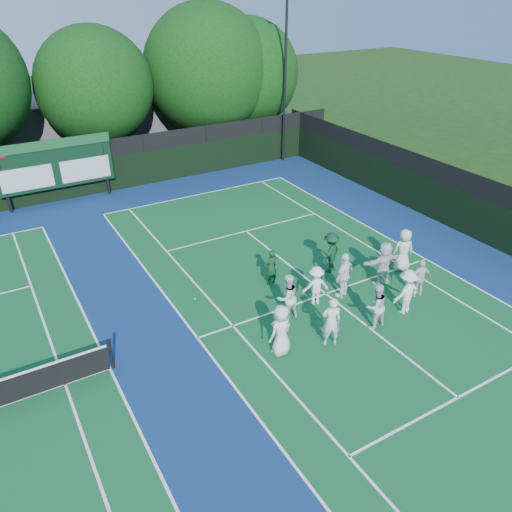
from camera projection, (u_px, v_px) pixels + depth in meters
ground at (342, 307)px, 18.74m from camera, size 120.00×120.00×0.00m
court_apron at (184, 343)px, 16.86m from camera, size 34.00×32.00×0.01m
near_court at (326, 294)px, 19.50m from camera, size 11.05×23.85×0.01m
back_fence at (75, 174)px, 27.53m from camera, size 34.00×0.08×3.00m
divider_fence_right at (486, 214)px, 22.79m from camera, size 0.08×32.00×3.00m
scoreboard at (55, 165)px, 26.37m from camera, size 6.00×0.21×3.55m
clubhouse at (106, 122)px, 35.02m from camera, size 18.00×6.00×4.00m
light_pole_right at (285, 62)px, 30.83m from camera, size 1.20×0.30×10.12m
tree_c at (97, 89)px, 29.63m from camera, size 6.87×6.87×8.67m
tree_d at (209, 73)px, 32.70m from camera, size 8.32×8.32×9.76m
tree_e at (246, 76)px, 34.13m from camera, size 7.29×7.29×8.81m
tennis_ball_1 at (374, 282)px, 20.18m from camera, size 0.07×0.07×0.07m
tennis_ball_2 at (422, 284)px, 20.10m from camera, size 0.07×0.07×0.07m
tennis_ball_3 at (195, 299)px, 19.15m from camera, size 0.07×0.07×0.07m
tennis_ball_4 at (324, 284)px, 20.05m from camera, size 0.07×0.07×0.07m
player_front_0 at (281, 330)px, 16.01m from camera, size 1.01×0.79×1.83m
player_front_1 at (331, 321)px, 16.42m from camera, size 0.79×0.67×1.83m
player_front_2 at (376, 306)px, 17.29m from camera, size 0.85×0.67×1.72m
player_front_3 at (406, 292)px, 18.04m from camera, size 1.16×0.71×1.75m
player_front_4 at (420, 278)px, 19.03m from camera, size 0.99×0.57×1.58m
player_back_0 at (287, 297)px, 17.69m from camera, size 0.91×0.73×1.81m
player_back_1 at (316, 285)px, 18.58m from camera, size 1.13×0.83×1.57m
player_back_2 at (344, 275)px, 18.95m from camera, size 1.18×0.82×1.87m
player_back_3 at (384, 263)px, 19.74m from camera, size 1.76×0.68×1.86m
player_back_4 at (403, 250)px, 20.72m from camera, size 1.03×0.82×1.85m
coach_left at (271, 267)px, 19.76m from camera, size 0.62×0.45×1.55m
coach_right at (331, 253)px, 20.61m from camera, size 1.30×1.03×1.76m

